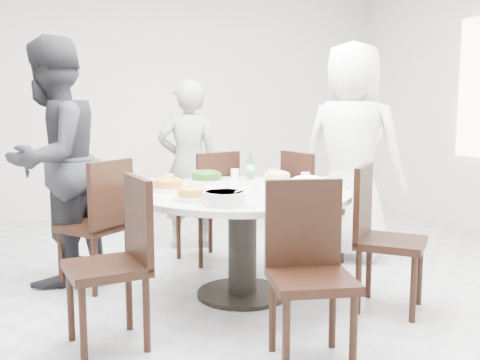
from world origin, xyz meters
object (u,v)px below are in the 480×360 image
object	(u,v)px
chair_n	(206,206)
chair_se	(391,239)
chair_sw	(106,264)
dining_table	(242,244)
chair_ne	(314,207)
rice_bowl	(308,191)
chair_s	(312,276)
beverage_bottle	(250,166)
diner_left	(53,161)
diner_right	(352,152)
soup_bowl	(224,198)
chair_nw	(93,223)
diner_middle	(188,165)

from	to	relation	value
chair_n	chair_se	size ratio (longest dim) A/B	1.00
chair_n	chair_sw	size ratio (longest dim) A/B	1.00
dining_table	chair_ne	world-z (taller)	chair_ne
chair_se	rice_bowl	bearing A→B (deg)	125.01
chair_s	beverage_bottle	bearing A→B (deg)	91.94
dining_table	diner_left	bearing A→B (deg)	147.68
chair_sw	diner_right	world-z (taller)	diner_right
chair_se	soup_bowl	bearing A→B (deg)	126.95
chair_n	soup_bowl	bearing A→B (deg)	59.73
chair_ne	chair_nw	xyz separation A→B (m)	(-1.83, -0.06, 0.00)
rice_bowl	diner_right	bearing A→B (deg)	49.23
chair_sw	diner_left	bearing A→B (deg)	-177.57
chair_sw	chair_se	bearing A→B (deg)	80.94
diner_middle	diner_left	size ratio (longest dim) A/B	0.84
chair_s	diner_middle	world-z (taller)	diner_middle
beverage_bottle	chair_nw	bearing A→B (deg)	179.22
diner_middle	rice_bowl	distance (m)	1.95
chair_sw	diner_right	size ratio (longest dim) A/B	0.51
rice_bowl	dining_table	bearing A→B (deg)	118.37
chair_se	rice_bowl	size ratio (longest dim) A/B	3.47
chair_ne	chair_s	world-z (taller)	same
diner_right	diner_left	bearing A→B (deg)	46.09
chair_se	diner_left	bearing A→B (deg)	99.97
chair_ne	soup_bowl	bearing A→B (deg)	121.23
chair_ne	chair_nw	bearing A→B (deg)	79.99
chair_ne	diner_right	bearing A→B (deg)	-100.00
diner_left	soup_bowl	world-z (taller)	diner_left
chair_sw	diner_right	xyz separation A→B (m)	(2.21, 1.16, 0.46)
diner_right	beverage_bottle	size ratio (longest dim) A/B	8.71
chair_n	beverage_bottle	world-z (taller)	beverage_bottle
diner_left	chair_s	bearing A→B (deg)	68.42
rice_bowl	beverage_bottle	bearing A→B (deg)	90.17
chair_s	diner_right	world-z (taller)	diner_right
beverage_bottle	diner_left	bearing A→B (deg)	171.16
chair_nw	soup_bowl	size ratio (longest dim) A/B	3.67
chair_s	soup_bowl	world-z (taller)	chair_s
chair_n	chair_se	bearing A→B (deg)	99.46
chair_n	beverage_bottle	size ratio (longest dim) A/B	4.43
dining_table	chair_s	size ratio (longest dim) A/B	1.58
diner_left	beverage_bottle	size ratio (longest dim) A/B	8.59
chair_nw	chair_ne	bearing A→B (deg)	142.33
diner_middle	beverage_bottle	bearing A→B (deg)	116.44
diner_middle	soup_bowl	xyz separation A→B (m)	(-0.25, -1.89, 0.01)
chair_ne	chair_sw	xyz separation A→B (m)	(-1.86, -1.15, 0.00)
chair_se	beverage_bottle	world-z (taller)	beverage_bottle
chair_sw	beverage_bottle	world-z (taller)	beverage_bottle
soup_bowl	chair_s	bearing A→B (deg)	-67.74
chair_ne	chair_s	xyz separation A→B (m)	(-0.88, -1.71, 0.00)
chair_nw	soup_bowl	bearing A→B (deg)	84.97
dining_table	chair_n	xyz separation A→B (m)	(0.00, 0.95, 0.10)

